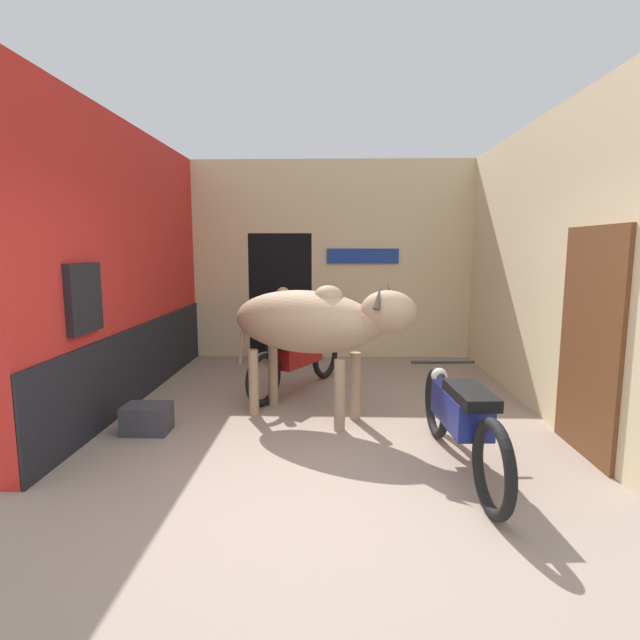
# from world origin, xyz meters

# --- Properties ---
(ground_plane) EXTENTS (30.00, 30.00, 0.00)m
(ground_plane) POSITION_xyz_m (0.00, 0.00, 0.00)
(ground_plane) COLOR gray
(wall_left_shopfront) EXTENTS (0.25, 4.77, 3.21)m
(wall_left_shopfront) POSITION_xyz_m (-2.36, 2.37, 1.55)
(wall_left_shopfront) COLOR red
(wall_left_shopfront) RESTS_ON ground_plane
(wall_back_with_doorway) EXTENTS (4.55, 0.93, 3.21)m
(wall_back_with_doorway) POSITION_xyz_m (-0.31, 5.02, 1.39)
(wall_back_with_doorway) COLOR beige
(wall_back_with_doorway) RESTS_ON ground_plane
(wall_right_with_door) EXTENTS (0.22, 4.77, 3.21)m
(wall_right_with_door) POSITION_xyz_m (2.36, 2.33, 1.58)
(wall_right_with_door) COLOR beige
(wall_right_with_door) RESTS_ON ground_plane
(cow) EXTENTS (2.08, 1.39, 1.48)m
(cow) POSITION_xyz_m (-0.16, 1.70, 1.04)
(cow) COLOR tan
(cow) RESTS_ON ground_plane
(motorcycle_near) EXTENTS (0.58, 2.12, 0.79)m
(motorcycle_near) POSITION_xyz_m (1.08, 0.49, 0.45)
(motorcycle_near) COLOR black
(motorcycle_near) RESTS_ON ground_plane
(motorcycle_far) EXTENTS (1.06, 1.86, 0.75)m
(motorcycle_far) POSITION_xyz_m (-0.41, 2.74, 0.43)
(motorcycle_far) COLOR black
(motorcycle_far) RESTS_ON ground_plane
(shopkeeper_seated) EXTENTS (0.44, 0.34, 1.20)m
(shopkeeper_seated) POSITION_xyz_m (-0.75, 4.28, 0.63)
(shopkeeper_seated) COLOR #282833
(shopkeeper_seated) RESTS_ON ground_plane
(plastic_stool) EXTENTS (0.33, 0.33, 0.41)m
(plastic_stool) POSITION_xyz_m (-0.36, 4.44, 0.22)
(plastic_stool) COLOR #2856B2
(plastic_stool) RESTS_ON ground_plane
(crate) EXTENTS (0.44, 0.32, 0.28)m
(crate) POSITION_xyz_m (-1.78, 1.23, 0.14)
(crate) COLOR #38383D
(crate) RESTS_ON ground_plane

